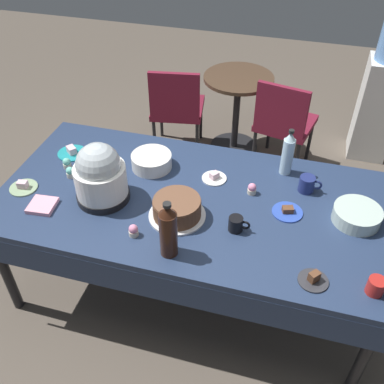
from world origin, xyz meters
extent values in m
plane|color=brown|center=(0.00, 0.00, 0.00)|extent=(9.00, 9.00, 0.00)
cube|color=navy|center=(0.00, 0.00, 0.73)|extent=(2.20, 1.10, 0.04)
cylinder|color=black|center=(-1.02, -0.47, 0.35)|extent=(0.06, 0.06, 0.71)
cylinder|color=black|center=(1.02, -0.47, 0.35)|extent=(0.06, 0.06, 0.71)
cylinder|color=black|center=(-1.02, 0.47, 0.35)|extent=(0.06, 0.06, 0.71)
cylinder|color=black|center=(1.02, 0.47, 0.35)|extent=(0.06, 0.06, 0.71)
cube|color=navy|center=(0.00, -0.55, 0.62)|extent=(2.20, 0.01, 0.18)
cube|color=navy|center=(0.00, 0.55, 0.62)|extent=(2.20, 0.01, 0.18)
cylinder|color=silver|center=(-0.04, -0.16, 0.76)|extent=(0.31, 0.31, 0.01)
cylinder|color=brown|center=(-0.04, -0.16, 0.81)|extent=(0.26, 0.26, 0.10)
cylinder|color=brown|center=(-0.04, -0.16, 0.86)|extent=(0.25, 0.25, 0.01)
cylinder|color=black|center=(-0.48, -0.13, 0.77)|extent=(0.30, 0.30, 0.04)
cylinder|color=white|center=(-0.48, -0.13, 0.88)|extent=(0.28, 0.28, 0.17)
sphere|color=#B2BCC1|center=(-0.48, -0.13, 0.98)|extent=(0.24, 0.24, 0.24)
cylinder|color=#B2C6BC|center=(0.89, 0.06, 0.79)|extent=(0.25, 0.25, 0.08)
cylinder|color=silver|center=(-0.32, 0.22, 0.79)|extent=(0.25, 0.25, 0.09)
cylinder|color=white|center=(0.08, 0.21, 0.75)|extent=(0.15, 0.15, 0.01)
cube|color=beige|center=(0.08, 0.21, 0.78)|extent=(0.06, 0.06, 0.04)
cylinder|color=teal|center=(-0.86, 0.22, 0.75)|extent=(0.18, 0.18, 0.01)
cube|color=beige|center=(-0.86, 0.22, 0.78)|extent=(0.08, 0.07, 0.04)
cylinder|color=#8CA87F|center=(-0.96, -0.17, 0.75)|extent=(0.16, 0.16, 0.01)
cube|color=beige|center=(-0.96, -0.17, 0.78)|extent=(0.06, 0.05, 0.04)
cylinder|color=#2D4CB2|center=(0.53, 0.03, 0.75)|extent=(0.17, 0.17, 0.01)
cube|color=brown|center=(0.53, 0.03, 0.77)|extent=(0.07, 0.06, 0.03)
cylinder|color=#2D2D33|center=(0.70, -0.41, 0.75)|extent=(0.14, 0.14, 0.01)
cube|color=brown|center=(0.70, -0.41, 0.78)|extent=(0.06, 0.06, 0.05)
cylinder|color=beige|center=(-0.75, 0.00, 0.77)|extent=(0.05, 0.05, 0.03)
sphere|color=#6BC6B2|center=(-0.75, 0.00, 0.79)|extent=(0.05, 0.05, 0.05)
cylinder|color=beige|center=(-0.21, -0.35, 0.77)|extent=(0.05, 0.05, 0.03)
sphere|color=pink|center=(-0.21, -0.35, 0.79)|extent=(0.05, 0.05, 0.05)
cylinder|color=beige|center=(-0.81, 0.08, 0.77)|extent=(0.05, 0.05, 0.03)
sphere|color=#6BC6B2|center=(-0.81, 0.08, 0.79)|extent=(0.05, 0.05, 0.05)
cylinder|color=beige|center=(0.31, 0.14, 0.77)|extent=(0.05, 0.05, 0.03)
sphere|color=pink|center=(0.31, 0.14, 0.79)|extent=(0.05, 0.05, 0.05)
cylinder|color=silver|center=(0.47, 0.39, 0.87)|extent=(0.07, 0.07, 0.23)
cone|color=silver|center=(0.47, 0.39, 1.01)|extent=(0.06, 0.06, 0.05)
cylinder|color=black|center=(0.47, 0.39, 1.04)|extent=(0.03, 0.03, 0.02)
cylinder|color=#33190F|center=(0.00, -0.42, 0.88)|extent=(0.09, 0.09, 0.26)
cone|color=#33190F|center=(0.00, -0.42, 1.03)|extent=(0.08, 0.08, 0.05)
cylinder|color=black|center=(0.00, -0.42, 1.06)|extent=(0.04, 0.04, 0.02)
cylinder|color=#B2231E|center=(0.96, -0.40, 0.79)|extent=(0.08, 0.08, 0.08)
cylinder|color=navy|center=(0.61, 0.25, 0.80)|extent=(0.09, 0.09, 0.10)
torus|color=navy|center=(0.67, 0.25, 0.80)|extent=(0.06, 0.01, 0.06)
cylinder|color=black|center=(0.28, -0.17, 0.79)|extent=(0.08, 0.08, 0.08)
torus|color=black|center=(0.33, -0.17, 0.80)|extent=(0.05, 0.01, 0.05)
cube|color=pink|center=(-0.77, -0.29, 0.76)|extent=(0.15, 0.15, 0.02)
cube|color=maroon|center=(-0.55, 1.50, 0.42)|extent=(0.51, 0.51, 0.05)
cube|color=maroon|center=(-0.52, 1.31, 0.65)|extent=(0.42, 0.11, 0.40)
cylinder|color=black|center=(-0.39, 1.72, 0.20)|extent=(0.03, 0.03, 0.40)
cylinder|color=black|center=(-0.77, 1.66, 0.20)|extent=(0.03, 0.03, 0.40)
cylinder|color=black|center=(-0.33, 1.35, 0.20)|extent=(0.03, 0.03, 0.40)
cylinder|color=black|center=(-0.71, 1.28, 0.20)|extent=(0.03, 0.03, 0.40)
cube|color=maroon|center=(0.40, 1.50, 0.42)|extent=(0.53, 0.53, 0.05)
cube|color=maroon|center=(0.36, 1.31, 0.65)|extent=(0.42, 0.13, 0.40)
cylinder|color=black|center=(0.63, 1.65, 0.20)|extent=(0.04, 0.04, 0.40)
cylinder|color=black|center=(0.26, 1.73, 0.20)|extent=(0.04, 0.04, 0.40)
cylinder|color=black|center=(0.54, 1.28, 0.20)|extent=(0.04, 0.04, 0.40)
cylinder|color=black|center=(0.17, 1.36, 0.20)|extent=(0.04, 0.04, 0.40)
cylinder|color=#473323|center=(-0.05, 1.65, 0.70)|extent=(0.60, 0.60, 0.03)
cylinder|color=black|center=(-0.05, 1.65, 0.35)|extent=(0.06, 0.06, 0.67)
cylinder|color=black|center=(-0.05, 1.65, 0.01)|extent=(0.44, 0.44, 0.02)
cube|color=silver|center=(1.14, 1.90, 0.45)|extent=(0.32, 0.32, 0.90)
camera|label=1|loc=(0.50, -1.80, 2.39)|focal=41.28mm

